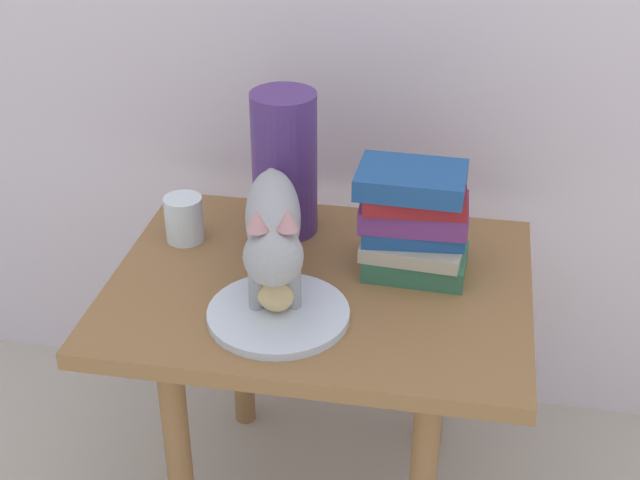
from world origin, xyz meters
name	(u,v)px	position (x,y,z in m)	size (l,w,h in m)	color
side_table	(320,318)	(0.00, 0.00, 0.44)	(0.71, 0.55, 0.51)	olive
plate	(278,314)	(-0.05, -0.12, 0.52)	(0.23, 0.23, 0.01)	silver
bread_roll	(275,293)	(-0.05, -0.11, 0.55)	(0.08, 0.06, 0.05)	#E0BC7A
cat	(273,225)	(-0.07, -0.06, 0.65)	(0.15, 0.47, 0.23)	#99999E
book_stack	(414,219)	(0.15, 0.07, 0.61)	(0.19, 0.16, 0.19)	#336B4C
green_vase	(285,164)	(-0.10, 0.17, 0.65)	(0.12, 0.12, 0.27)	#4C2D72
candle_jar	(184,221)	(-0.27, 0.09, 0.55)	(0.07, 0.07, 0.08)	silver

